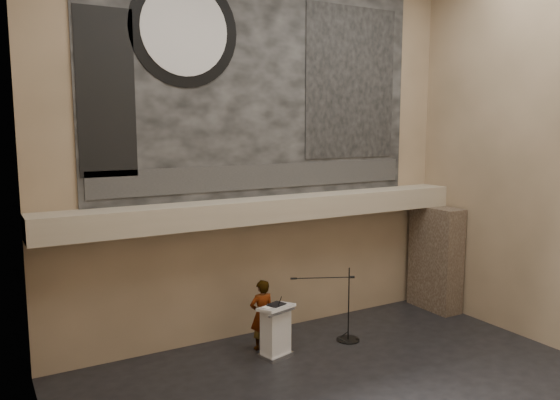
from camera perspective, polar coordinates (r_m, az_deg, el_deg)
wall_back at (r=12.32m, az=-1.85°, el=5.29°), size 10.00×0.02×8.50m
wall_left at (r=6.95m, az=-23.38°, el=2.57°), size 0.02×8.00×8.50m
soffit at (r=12.11m, az=-0.94°, el=-0.94°), size 10.00×0.80×0.50m
sprinkler_left at (r=11.43m, az=-7.87°, el=-2.97°), size 0.04×0.04×0.06m
sprinkler_right at (r=13.12m, az=6.46°, el=-1.54°), size 0.04×0.04×0.06m
banner at (r=12.32m, az=-1.82°, el=12.04°), size 8.00×0.05×5.00m
banner_text_strip at (r=12.31m, az=-1.69°, el=2.48°), size 7.76×0.02×0.55m
banner_clock_rim at (r=11.67m, az=-9.94°, el=17.10°), size 2.30×0.02×2.30m
banner_clock_face at (r=11.65m, az=-9.91°, el=17.12°), size 1.84×0.02×1.84m
banner_building_print at (r=13.58m, az=7.45°, el=12.02°), size 2.60×0.02×3.60m
banner_brick_print at (r=11.08m, az=-17.71°, el=10.57°), size 1.10×0.02×3.20m
stone_pier at (r=14.87m, az=15.94°, el=-5.86°), size 0.60×1.40×2.70m
lectern at (r=11.66m, az=-0.45°, el=-13.53°), size 0.80×0.65×1.13m
binder at (r=11.48m, az=-0.37°, el=-10.88°), size 0.40×0.37×0.04m
papers at (r=11.36m, az=-0.93°, el=-11.16°), size 0.34×0.38×0.00m
speaker_person at (r=11.97m, az=-1.91°, el=-11.87°), size 0.57×0.38×1.53m
mic_stand at (r=12.65m, az=6.92°, el=-13.27°), size 1.45×0.82×1.67m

